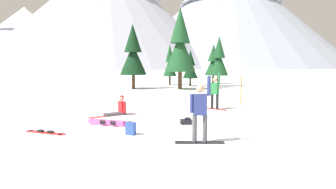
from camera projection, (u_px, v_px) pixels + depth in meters
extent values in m
plane|color=white|center=(190.00, 131.00, 9.92)|extent=(800.00, 800.00, 0.00)
cube|color=black|center=(200.00, 142.00, 8.37)|extent=(1.50, 0.92, 0.02)
cylinder|color=#4C4C51|center=(195.00, 128.00, 8.33)|extent=(0.15, 0.15, 0.86)
cylinder|color=#4C4C51|center=(205.00, 129.00, 8.32)|extent=(0.15, 0.15, 0.86)
cube|color=navy|center=(200.00, 104.00, 8.24)|extent=(0.46, 0.39, 0.65)
cylinder|color=navy|center=(192.00, 103.00, 8.24)|extent=(0.11, 0.11, 0.58)
cylinder|color=navy|center=(209.00, 86.00, 8.18)|extent=(0.11, 0.11, 0.60)
sphere|color=tan|center=(200.00, 89.00, 8.19)|extent=(0.24, 0.24, 0.24)
cube|color=black|center=(200.00, 88.00, 8.33)|extent=(0.17, 0.11, 0.08)
cube|color=red|center=(214.00, 109.00, 14.71)|extent=(0.86, 1.47, 0.02)
cylinder|color=black|center=(212.00, 101.00, 14.77)|extent=(0.15, 0.15, 0.80)
cylinder|color=black|center=(217.00, 102.00, 14.57)|extent=(0.15, 0.15, 0.80)
cube|color=#237238|center=(215.00, 88.00, 14.59)|extent=(0.38, 0.46, 0.62)
cylinder|color=#237238|center=(211.00, 88.00, 14.76)|extent=(0.11, 0.11, 0.58)
cylinder|color=#237238|center=(219.00, 78.00, 14.36)|extent=(0.11, 0.11, 0.60)
sphere|color=tan|center=(215.00, 80.00, 14.54)|extent=(0.24, 0.24, 0.24)
cube|color=black|center=(216.00, 80.00, 14.64)|extent=(0.11, 0.17, 0.08)
cube|color=#4C4C51|center=(122.00, 113.00, 13.12)|extent=(0.34, 0.40, 0.10)
cylinder|color=#4C4C51|center=(113.00, 114.00, 12.75)|extent=(0.81, 0.27, 0.14)
cylinder|color=#4C4C51|center=(112.00, 114.00, 12.91)|extent=(0.81, 0.27, 0.14)
cube|color=red|center=(105.00, 116.00, 12.61)|extent=(1.51, 0.52, 0.02)
cube|color=red|center=(122.00, 107.00, 13.08)|extent=(0.30, 0.43, 0.54)
cylinder|color=red|center=(124.00, 107.00, 12.87)|extent=(0.11, 0.11, 0.52)
cylinder|color=red|center=(120.00, 106.00, 13.30)|extent=(0.11, 0.11, 0.52)
sphere|color=tan|center=(122.00, 98.00, 13.04)|extent=(0.24, 0.24, 0.24)
sphere|color=red|center=(122.00, 97.00, 13.03)|extent=(0.20, 0.20, 0.20)
cube|color=pink|center=(108.00, 123.00, 10.61)|extent=(1.20, 1.07, 0.28)
cylinder|color=pink|center=(91.00, 122.00, 10.82)|extent=(0.27, 0.26, 0.28)
cylinder|color=pink|center=(126.00, 124.00, 10.40)|extent=(0.27, 0.26, 0.28)
cube|color=black|center=(102.00, 122.00, 10.63)|extent=(0.22, 0.21, 0.15)
cube|color=black|center=(113.00, 123.00, 10.50)|extent=(0.22, 0.21, 0.15)
cube|color=red|center=(45.00, 133.00, 9.58)|extent=(1.21, 1.20, 0.02)
cylinder|color=red|center=(62.00, 134.00, 9.34)|extent=(0.36, 0.36, 0.02)
cylinder|color=red|center=(30.00, 131.00, 9.81)|extent=(0.36, 0.36, 0.02)
cube|color=black|center=(50.00, 132.00, 9.50)|extent=(0.24, 0.24, 0.07)
cube|color=black|center=(41.00, 131.00, 9.64)|extent=(0.24, 0.24, 0.07)
cube|color=black|center=(186.00, 122.00, 10.99)|extent=(0.52, 0.45, 0.20)
cube|color=black|center=(188.00, 118.00, 10.98)|extent=(0.26, 0.28, 0.06)
cylinder|color=black|center=(180.00, 122.00, 10.97)|extent=(0.12, 0.06, 0.02)
cube|color=#2D4C9E|center=(131.00, 128.00, 9.32)|extent=(0.36, 0.37, 0.44)
cube|color=navy|center=(133.00, 129.00, 9.45)|extent=(0.19, 0.21, 0.20)
cylinder|color=black|center=(131.00, 122.00, 9.30)|extent=(0.10, 0.11, 0.02)
cylinder|color=orange|center=(241.00, 91.00, 16.08)|extent=(0.06, 0.06, 1.75)
cylinder|color=#472D19|center=(170.00, 80.00, 32.30)|extent=(0.24, 0.24, 1.06)
cone|color=#194723|center=(170.00, 67.00, 32.12)|extent=(1.61, 1.61, 2.26)
cone|color=#194723|center=(170.00, 53.00, 31.95)|extent=(1.05, 1.05, 2.07)
cylinder|color=#472D19|center=(213.00, 80.00, 33.95)|extent=(0.25, 0.25, 1.10)
cone|color=#194723|center=(213.00, 66.00, 33.76)|extent=(2.18, 2.18, 2.34)
cone|color=#194723|center=(214.00, 53.00, 33.58)|extent=(1.42, 1.42, 2.14)
cylinder|color=#472D19|center=(190.00, 82.00, 30.62)|extent=(0.20, 0.20, 0.90)
cone|color=black|center=(190.00, 70.00, 30.46)|extent=(1.73, 1.73, 1.91)
cone|color=black|center=(190.00, 58.00, 30.32)|extent=(1.13, 1.13, 1.75)
cylinder|color=#472D19|center=(133.00, 82.00, 27.10)|extent=(0.32, 0.32, 1.42)
cone|color=black|center=(133.00, 59.00, 26.86)|extent=(2.68, 2.68, 3.03)
cone|color=black|center=(133.00, 38.00, 26.63)|extent=(1.74, 1.74, 2.78)
cylinder|color=#472D19|center=(218.00, 81.00, 30.28)|extent=(0.28, 0.28, 1.23)
cone|color=#194723|center=(219.00, 64.00, 30.07)|extent=(2.11, 2.11, 2.61)
cone|color=#194723|center=(219.00, 47.00, 29.87)|extent=(1.37, 1.37, 2.40)
cylinder|color=#472D19|center=(180.00, 80.00, 26.58)|extent=(0.40, 0.40, 1.75)
cone|color=#194723|center=(180.00, 52.00, 26.28)|extent=(3.02, 3.02, 3.73)
cone|color=#194723|center=(180.00, 25.00, 25.99)|extent=(1.96, 1.96, 3.42)
cone|color=#B2B7C6|center=(26.00, 38.00, 219.07)|extent=(97.52, 97.52, 48.68)
cone|color=white|center=(25.00, 19.00, 217.46)|extent=(43.88, 43.88, 19.47)
cone|color=#9EA3B2|center=(108.00, 13.00, 190.78)|extent=(167.44, 167.44, 78.46)
cone|color=#8C93A3|center=(229.00, 16.00, 213.92)|extent=(175.31, 175.31, 81.61)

